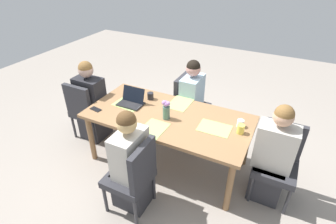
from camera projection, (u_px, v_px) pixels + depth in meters
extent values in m
plane|color=gray|center=(168.00, 160.00, 3.56)|extent=(10.00, 10.00, 0.00)
cube|color=olive|center=(168.00, 117.00, 3.19)|extent=(2.00, 0.97, 0.04)
cylinder|color=olive|center=(91.00, 138.00, 3.42)|extent=(0.07, 0.07, 0.69)
cylinder|color=olive|center=(229.00, 187.00, 2.72)|extent=(0.07, 0.07, 0.69)
cylinder|color=olive|center=(127.00, 109.00, 4.04)|extent=(0.07, 0.07, 0.69)
cylinder|color=olive|center=(247.00, 143.00, 3.34)|extent=(0.07, 0.07, 0.69)
cube|color=#2D2D33|center=(193.00, 109.00, 3.92)|extent=(0.44, 0.44, 0.08)
cube|color=#2D2D33|center=(181.00, 90.00, 3.85)|extent=(0.06, 0.42, 0.45)
cylinder|color=#333338|center=(208.00, 118.00, 4.11)|extent=(0.04, 0.04, 0.37)
cylinder|color=#333338|center=(199.00, 131.00, 3.82)|extent=(0.04, 0.04, 0.37)
cylinder|color=#333338|center=(185.00, 112.00, 4.25)|extent=(0.04, 0.04, 0.37)
cylinder|color=#333338|center=(175.00, 124.00, 3.97)|extent=(0.04, 0.04, 0.37)
cube|color=#2D2D33|center=(190.00, 121.00, 3.97)|extent=(0.36, 0.34, 0.45)
cube|color=#99B7CC|center=(192.00, 93.00, 3.72)|extent=(0.24, 0.40, 0.50)
sphere|color=tan|center=(193.00, 69.00, 3.52)|extent=(0.20, 0.20, 0.20)
sphere|color=black|center=(193.00, 67.00, 3.51)|extent=(0.19, 0.19, 0.19)
cube|color=#2D2D33|center=(275.00, 169.00, 2.85)|extent=(0.44, 0.44, 0.08)
cube|color=#2D2D33|center=(283.00, 140.00, 2.86)|extent=(0.42, 0.06, 0.45)
cylinder|color=#333338|center=(287.00, 202.00, 2.76)|extent=(0.04, 0.04, 0.37)
cylinder|color=#333338|center=(250.00, 189.00, 2.90)|extent=(0.04, 0.04, 0.37)
cylinder|color=#333338|center=(291.00, 178.00, 3.04)|extent=(0.04, 0.04, 0.37)
cylinder|color=#333338|center=(257.00, 167.00, 3.19)|extent=(0.04, 0.04, 0.37)
cube|color=#2D2D33|center=(266.00, 179.00, 2.97)|extent=(0.34, 0.36, 0.45)
cube|color=#B7B2A8|center=(275.00, 147.00, 2.72)|extent=(0.40, 0.24, 0.50)
sphere|color=tan|center=(284.00, 117.00, 2.53)|extent=(0.20, 0.20, 0.20)
sphere|color=brown|center=(284.00, 114.00, 2.51)|extent=(0.19, 0.19, 0.19)
cube|color=#2D2D33|center=(90.00, 111.00, 3.86)|extent=(0.44, 0.44, 0.08)
cube|color=#2D2D33|center=(78.00, 101.00, 3.58)|extent=(0.42, 0.06, 0.45)
cylinder|color=#333338|center=(91.00, 115.00, 4.20)|extent=(0.04, 0.04, 0.37)
cylinder|color=#333338|center=(110.00, 121.00, 4.05)|extent=(0.04, 0.04, 0.37)
cylinder|color=#333338|center=(74.00, 127.00, 3.91)|extent=(0.04, 0.04, 0.37)
cylinder|color=#333338|center=(94.00, 134.00, 3.76)|extent=(0.04, 0.04, 0.37)
cube|color=#2D2D33|center=(95.00, 123.00, 3.94)|extent=(0.34, 0.36, 0.45)
cube|color=#232328|center=(90.00, 95.00, 3.68)|extent=(0.40, 0.24, 0.50)
sphere|color=tan|center=(86.00, 70.00, 3.49)|extent=(0.20, 0.20, 0.20)
sphere|color=brown|center=(85.00, 68.00, 3.47)|extent=(0.19, 0.19, 0.19)
cube|color=#2D2D33|center=(129.00, 178.00, 2.74)|extent=(0.44, 0.44, 0.08)
cube|color=#2D2D33|center=(143.00, 165.00, 2.53)|extent=(0.06, 0.42, 0.45)
cylinder|color=#333338|center=(105.00, 199.00, 2.79)|extent=(0.04, 0.04, 0.37)
cylinder|color=#333338|center=(126.00, 176.00, 3.07)|extent=(0.04, 0.04, 0.37)
cylinder|color=#333338|center=(135.00, 213.00, 2.64)|extent=(0.04, 0.04, 0.37)
cylinder|color=#333338|center=(154.00, 187.00, 2.93)|extent=(0.04, 0.04, 0.37)
cube|color=#2D2D33|center=(133.00, 186.00, 2.88)|extent=(0.36, 0.34, 0.45)
cube|color=#B7B2A8|center=(130.00, 154.00, 2.63)|extent=(0.24, 0.40, 0.50)
sphere|color=tan|center=(127.00, 123.00, 2.43)|extent=(0.20, 0.20, 0.20)
sphere|color=#51381E|center=(126.00, 121.00, 2.42)|extent=(0.19, 0.19, 0.19)
cylinder|color=#4C6B60|center=(166.00, 113.00, 3.08)|extent=(0.09, 0.09, 0.16)
sphere|color=#B27AC6|center=(168.00, 104.00, 3.01)|extent=(0.05, 0.05, 0.05)
cylinder|color=#477A3D|center=(168.00, 105.00, 3.02)|extent=(0.01, 0.01, 0.04)
sphere|color=#B27AC6|center=(166.00, 103.00, 3.02)|extent=(0.06, 0.06, 0.06)
cylinder|color=#477A3D|center=(166.00, 105.00, 3.03)|extent=(0.01, 0.01, 0.04)
sphere|color=#B27AC6|center=(164.00, 103.00, 3.01)|extent=(0.06, 0.06, 0.06)
cylinder|color=#477A3D|center=(164.00, 104.00, 3.03)|extent=(0.01, 0.01, 0.05)
sphere|color=#B27AC6|center=(166.00, 104.00, 3.01)|extent=(0.05, 0.05, 0.05)
cylinder|color=#477A3D|center=(166.00, 106.00, 3.02)|extent=(0.01, 0.01, 0.03)
cube|color=#9EBC66|center=(180.00, 103.00, 3.42)|extent=(0.26, 0.36, 0.00)
cube|color=#9EBC66|center=(215.00, 128.00, 2.95)|extent=(0.37, 0.27, 0.00)
cube|color=#9EBC66|center=(128.00, 104.00, 3.41)|extent=(0.38, 0.28, 0.00)
cube|color=#9EBC66|center=(153.00, 129.00, 2.94)|extent=(0.27, 0.37, 0.00)
cube|color=black|center=(131.00, 104.00, 3.39)|extent=(0.32, 0.22, 0.02)
cube|color=black|center=(133.00, 94.00, 3.39)|extent=(0.31, 0.07, 0.19)
cylinder|color=#232328|center=(150.00, 96.00, 3.50)|extent=(0.08, 0.08, 0.09)
cylinder|color=white|center=(240.00, 123.00, 2.96)|extent=(0.08, 0.08, 0.09)
cylinder|color=#DBC64C|center=(241.00, 129.00, 2.85)|extent=(0.08, 0.08, 0.10)
cube|color=black|center=(96.00, 109.00, 3.29)|extent=(0.16, 0.09, 0.01)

